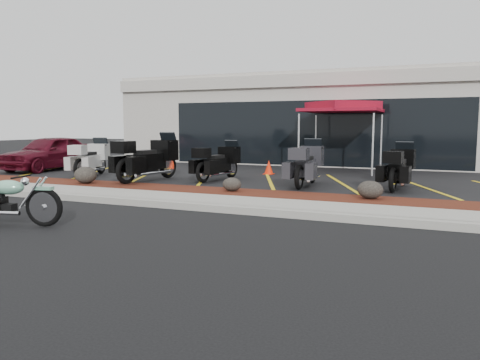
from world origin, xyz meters
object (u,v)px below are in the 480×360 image
at_px(parked_car, 50,153).
at_px(popup_canopy, 342,108).
at_px(touring_white, 101,156).
at_px(traffic_cone, 269,167).
at_px(hero_cruiser, 44,201).

xyz_separation_m(parked_car, popup_canopy, (10.16, 3.75, 1.62)).
bearing_deg(touring_white, traffic_cone, -83.25).
height_order(parked_car, popup_canopy, popup_canopy).
xyz_separation_m(touring_white, traffic_cone, (5.39, 2.12, -0.39)).
height_order(traffic_cone, popup_canopy, popup_canopy).
bearing_deg(parked_car, traffic_cone, 13.00).
height_order(hero_cruiser, touring_white, touring_white).
bearing_deg(parked_car, popup_canopy, 21.23).
bearing_deg(parked_car, hero_cruiser, -44.84).
xyz_separation_m(touring_white, parked_car, (-2.69, 0.40, 0.02)).
bearing_deg(traffic_cone, touring_white, -158.56).
xyz_separation_m(hero_cruiser, popup_canopy, (3.21, 10.90, 1.95)).
xyz_separation_m(touring_white, popup_canopy, (7.47, 4.14, 1.65)).
xyz_separation_m(hero_cruiser, traffic_cone, (1.12, 8.88, -0.08)).
xyz_separation_m(traffic_cone, popup_canopy, (2.08, 2.03, 2.04)).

